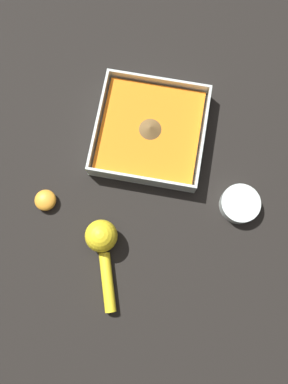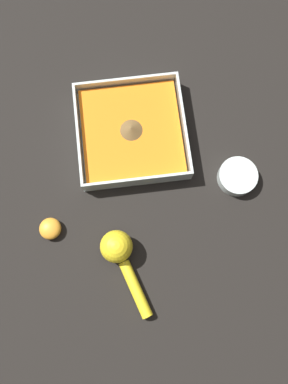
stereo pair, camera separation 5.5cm
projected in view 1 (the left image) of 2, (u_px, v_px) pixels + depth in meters
The scene contains 5 objects.
ground_plane at pixel (161, 145), 0.90m from camera, with size 4.00×4.00×0.00m, color black.
square_dish at pixel (150, 132), 0.89m from camera, with size 0.25×0.25×0.05m.
spice_bowl at pixel (240, 204), 0.85m from camera, with size 0.09×0.09×0.03m.
lemon_squeezer at pixel (102, 244), 0.82m from camera, with size 0.10×0.19×0.07m.
lemon_half at pixel (45, 200), 0.86m from camera, with size 0.05×0.05×0.03m.
Camera 1 is at (0.01, -0.31, 0.85)m, focal length 35.00 mm.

